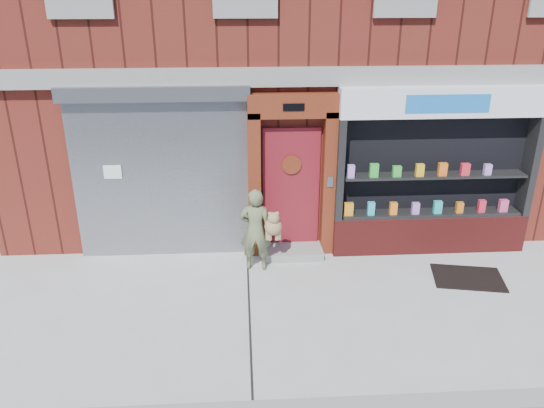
{
  "coord_description": "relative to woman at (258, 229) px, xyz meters",
  "views": [
    {
      "loc": [
        -1.62,
        -6.75,
        4.54
      ],
      "look_at": [
        -1.15,
        1.0,
        1.31
      ],
      "focal_mm": 35.0,
      "sensor_mm": 36.0,
      "label": 1
    }
  ],
  "objects": [
    {
      "name": "doormat",
      "position": [
        3.48,
        -0.56,
        -0.73
      ],
      "size": [
        1.26,
        0.99,
        0.03
      ],
      "primitive_type": "cube",
      "rotation": [
        0.0,
        0.0,
        -0.2
      ],
      "color": "black",
      "rests_on": "ground"
    },
    {
      "name": "ground",
      "position": [
        1.37,
        -1.27,
        -0.74
      ],
      "size": [
        80.0,
        80.0,
        0.0
      ],
      "primitive_type": "plane",
      "color": "#9E9E99",
      "rests_on": "ground"
    },
    {
      "name": "shutter_bay",
      "position": [
        -1.63,
        0.66,
        0.98
      ],
      "size": [
        3.1,
        0.3,
        3.04
      ],
      "color": "gray",
      "rests_on": "ground"
    },
    {
      "name": "pharmacy_bay",
      "position": [
        3.12,
        0.54,
        0.63
      ],
      "size": [
        3.5,
        0.41,
        3.0
      ],
      "color": "maroon",
      "rests_on": "ground"
    },
    {
      "name": "red_door_bay",
      "position": [
        0.62,
        0.59,
        0.72
      ],
      "size": [
        1.52,
        0.58,
        2.9
      ],
      "color": "#5A1F0F",
      "rests_on": "ground"
    },
    {
      "name": "woman",
      "position": [
        0.0,
        0.0,
        0.0
      ],
      "size": [
        0.73,
        0.41,
        1.46
      ],
      "color": "#606845",
      "rests_on": "ground"
    },
    {
      "name": "curb",
      "position": [
        1.37,
        -3.42,
        -0.68
      ],
      "size": [
        60.0,
        0.3,
        0.12
      ],
      "primitive_type": "cube",
      "color": "gray",
      "rests_on": "ground"
    },
    {
      "name": "building",
      "position": [
        1.37,
        4.72,
        3.26
      ],
      "size": [
        12.0,
        8.16,
        8.0
      ],
      "color": "#5C1C15",
      "rests_on": "ground"
    }
  ]
}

